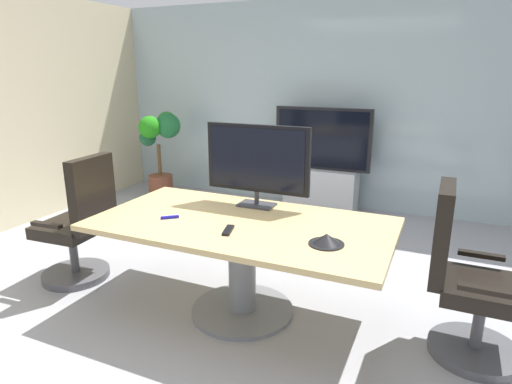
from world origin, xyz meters
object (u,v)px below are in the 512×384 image
at_px(office_chair_left, 80,230).
at_px(potted_plant, 160,143).
at_px(tv_monitor, 257,161).
at_px(conference_phone, 327,240).
at_px(office_chair_right, 466,287).
at_px(wall_display_unit, 321,177).
at_px(conference_table, 242,245).
at_px(remote_control, 228,230).

bearing_deg(office_chair_left, potted_plant, -163.08).
bearing_deg(tv_monitor, conference_phone, -37.73).
relative_size(office_chair_right, potted_plant, 0.92).
relative_size(tv_monitor, wall_display_unit, 0.64).
height_order(tv_monitor, conference_phone, tv_monitor).
distance_m(conference_table, office_chair_right, 1.48).
bearing_deg(tv_monitor, wall_display_unit, 92.35).
height_order(tv_monitor, remote_control, tv_monitor).
relative_size(potted_plant, conference_phone, 5.38).
relative_size(conference_table, conference_phone, 9.53).
bearing_deg(conference_table, remote_control, -88.37).
height_order(conference_table, office_chair_left, office_chair_left).
height_order(conference_phone, remote_control, conference_phone).
bearing_deg(conference_table, office_chair_right, 5.44).
bearing_deg(office_chair_left, remote_control, 81.22).
relative_size(conference_table, wall_display_unit, 1.60).
bearing_deg(wall_display_unit, office_chair_right, -56.60).
relative_size(conference_table, remote_control, 12.33).
xyz_separation_m(tv_monitor, remote_control, (0.05, -0.60, -0.35)).
bearing_deg(wall_display_unit, conference_table, -86.94).
height_order(potted_plant, remote_control, potted_plant).
distance_m(office_chair_left, potted_plant, 2.58).
xyz_separation_m(conference_table, office_chair_right, (1.47, 0.14, -0.09)).
relative_size(tv_monitor, conference_phone, 3.82).
bearing_deg(office_chair_right, conference_table, 95.84).
bearing_deg(potted_plant, wall_display_unit, 6.89).
distance_m(office_chair_left, remote_control, 1.51).
distance_m(conference_table, office_chair_left, 1.48).
height_order(office_chair_left, wall_display_unit, wall_display_unit).
relative_size(wall_display_unit, conference_phone, 5.95).
bearing_deg(potted_plant, office_chair_right, -29.50).
height_order(conference_table, remote_control, remote_control).
bearing_deg(conference_table, office_chair_left, -176.82).
distance_m(office_chair_right, tv_monitor, 1.66).
bearing_deg(conference_table, tv_monitor, 97.21).
height_order(office_chair_left, office_chair_right, same).
height_order(office_chair_left, conference_phone, office_chair_left).
bearing_deg(remote_control, tv_monitor, 80.32).
relative_size(conference_table, office_chair_left, 1.92).
height_order(wall_display_unit, potted_plant, wall_display_unit).
bearing_deg(tv_monitor, remote_control, -84.80).
xyz_separation_m(wall_display_unit, potted_plant, (-2.23, -0.27, 0.33)).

